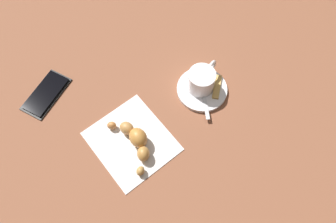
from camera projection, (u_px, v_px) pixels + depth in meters
ground_plane at (165, 114)px, 0.81m from camera, size 1.80×1.80×0.00m
saucer at (202, 90)px, 0.83m from camera, size 0.13×0.13×0.01m
espresso_cup at (202, 80)px, 0.80m from camera, size 0.09×0.07×0.06m
teaspoon at (203, 87)px, 0.82m from camera, size 0.07×0.13×0.01m
sugar_packet at (217, 87)px, 0.82m from camera, size 0.06×0.06×0.01m
napkin at (132, 141)px, 0.77m from camera, size 0.19×0.20×0.00m
croissant at (136, 140)px, 0.75m from camera, size 0.07×0.16×0.05m
cell_phone at (46, 94)px, 0.83m from camera, size 0.15×0.12×0.01m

